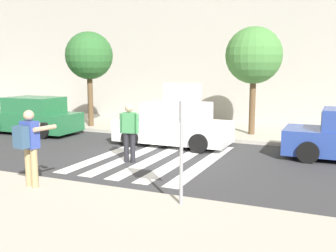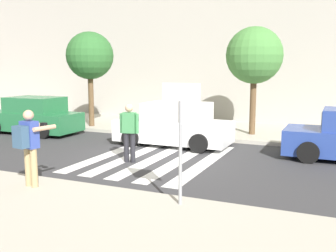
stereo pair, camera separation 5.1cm
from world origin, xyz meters
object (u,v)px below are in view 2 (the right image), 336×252
Objects in this scene: pedestrian_crossing at (129,130)px; parked_car_green at (34,116)px; parked_car_white at (174,125)px; photographer_with_backpack at (29,141)px; stop_sign at (181,117)px; street_tree_center at (254,56)px; street_tree_west at (90,56)px.

pedestrian_crossing is 0.42× the size of parked_car_green.
photographer_with_backpack is at bearing -97.71° from parked_car_white.
stop_sign is 10.93m from parked_car_green.
photographer_with_backpack reaches higher than pedestrian_crossing.
street_tree_center reaches higher than photographer_with_backpack.
parked_car_white is at bearing -22.09° from street_tree_west.
stop_sign is 8.76m from street_tree_center.
parked_car_green is (-6.23, 2.84, -0.25)m from pedestrian_crossing.
street_tree_center is (3.07, 8.95, 2.05)m from photographer_with_backpack.
street_tree_west is (-7.57, 7.94, 1.42)m from stop_sign.
street_tree_west is at bearing 133.62° from stop_sign.
photographer_with_backpack is at bearing -48.02° from parked_car_green.
parked_car_white is at bearing 85.25° from pedestrian_crossing.
street_tree_west is (-4.09, 8.25, 2.10)m from photographer_with_backpack.
parked_car_white is (0.85, 6.25, -0.44)m from photographer_with_backpack.
street_tree_center is (7.15, 0.70, -0.05)m from street_tree_west.
pedestrian_crossing is at bearing -45.90° from street_tree_west.
parked_car_green and parked_car_white have the same top height.
stop_sign is 11.06m from street_tree_west.
photographer_with_backpack is 0.41× the size of street_tree_west.
photographer_with_backpack is 3.46m from pedestrian_crossing.
pedestrian_crossing is at bearing -94.75° from parked_car_white.
photographer_with_backpack is 1.00× the size of pedestrian_crossing.
parked_car_green is (-5.62, 6.25, -0.44)m from photographer_with_backpack.
parked_car_white is 0.97× the size of street_tree_center.
photographer_with_backpack is 9.68m from street_tree_center.
street_tree_west reaches higher than photographer_with_backpack.
parked_car_white is at bearing 82.29° from photographer_with_backpack.
street_tree_west is at bearing 52.52° from parked_car_green.
parked_car_green is (-9.10, 5.94, -1.12)m from stop_sign.
stop_sign is at bearing -66.06° from parked_car_white.
photographer_with_backpack is 6.32m from parked_car_white.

